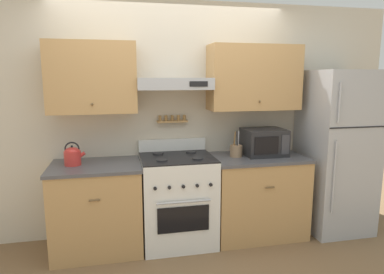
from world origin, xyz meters
TOP-DOWN VIEW (x-y plane):
  - ground_plane at (0.00, 0.00)m, footprint 16.00×16.00m
  - wall_back at (0.03, 0.65)m, footprint 5.20×0.46m
  - counter_left at (-0.82, 0.34)m, footprint 0.88×0.68m
  - counter_right at (0.89, 0.34)m, footprint 1.02×0.68m
  - stove_range at (0.00, 0.34)m, footprint 0.75×0.69m
  - refrigerator at (1.82, 0.31)m, footprint 0.68×0.73m
  - tea_kettle at (-1.03, 0.37)m, footprint 0.20×0.16m
  - microwave at (0.98, 0.39)m, footprint 0.44×0.38m
  - utensil_crock at (0.65, 0.37)m, footprint 0.13×0.13m

SIDE VIEW (x-z plane):
  - ground_plane at x=0.00m, z-range 0.00..0.00m
  - counter_right at x=0.89m, z-range 0.00..0.89m
  - counter_left at x=-0.82m, z-range 0.00..0.89m
  - stove_range at x=0.00m, z-range -0.06..1.00m
  - refrigerator at x=1.82m, z-range 0.00..1.82m
  - utensil_crock at x=0.65m, z-range 0.82..1.10m
  - tea_kettle at x=-1.03m, z-range 0.87..1.10m
  - microwave at x=0.98m, z-range 0.89..1.18m
  - wall_back at x=0.03m, z-range 0.14..2.69m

